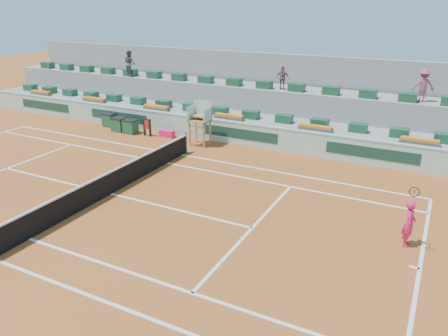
{
  "coord_description": "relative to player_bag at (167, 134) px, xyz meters",
  "views": [
    {
      "loc": [
        11.71,
        -12.57,
        7.55
      ],
      "look_at": [
        4.0,
        2.5,
        1.0
      ],
      "focal_mm": 35.0,
      "sensor_mm": 36.0,
      "label": 1
    }
  ],
  "objects": [
    {
      "name": "drink_cooler_c",
      "position": [
        -4.54,
        0.27,
        0.22
      ],
      "size": [
        0.79,
        0.69,
        0.84
      ],
      "color": "#184A2E",
      "rests_on": "ground"
    },
    {
      "name": "player_bag",
      "position": [
        0.0,
        0.0,
        0.0
      ],
      "size": [
        0.9,
        0.4,
        0.4
      ],
      "primitive_type": "cube",
      "color": "#EA1E5F",
      "rests_on": "ground"
    },
    {
      "name": "umpire_chair",
      "position": [
        2.49,
        -0.31,
        1.34
      ],
      "size": [
        1.1,
        0.9,
        2.4
      ],
      "color": "#A16C3D",
      "rests_on": "ground"
    },
    {
      "name": "seat_row_upper",
      "position": [
        2.49,
        3.89,
        2.62
      ],
      "size": [
        32.9,
        0.6,
        0.44
      ],
      "color": "#18482E",
      "rests_on": "seating_tier_upper"
    },
    {
      "name": "stadium_back_wall",
      "position": [
        2.49,
        6.09,
        2.0
      ],
      "size": [
        36.0,
        0.4,
        4.4
      ],
      "primitive_type": "cube",
      "color": "gray",
      "rests_on": "ground"
    },
    {
      "name": "seating_tier_upper",
      "position": [
        2.49,
        4.49,
        1.1
      ],
      "size": [
        36.0,
        2.4,
        2.6
      ],
      "primitive_type": "cube",
      "color": "gray",
      "rests_on": "ground"
    },
    {
      "name": "tennis_player",
      "position": [
        13.84,
        -6.53,
        0.61
      ],
      "size": [
        0.38,
        0.85,
        2.28
      ],
      "color": "#EA1E5F",
      "rests_on": "ground"
    },
    {
      "name": "spectator_mid",
      "position": [
        5.57,
        4.0,
        3.08
      ],
      "size": [
        0.8,
        0.34,
        1.35
      ],
      "primitive_type": "imported",
      "rotation": [
        0.0,
        0.0,
        3.12
      ],
      "color": "#79505F",
      "rests_on": "seating_tier_upper"
    },
    {
      "name": "advertising_hoarding",
      "position": [
        2.51,
        0.69,
        0.43
      ],
      "size": [
        36.0,
        0.34,
        1.26
      ],
      "color": "#A4CEBD",
      "rests_on": "ground"
    },
    {
      "name": "towel_rack",
      "position": [
        -1.13,
        -0.37,
        0.4
      ],
      "size": [
        0.6,
        0.1,
        1.03
      ],
      "color": "black",
      "rests_on": "ground"
    },
    {
      "name": "drink_cooler_a",
      "position": [
        -2.36,
        -0.39,
        0.22
      ],
      "size": [
        0.8,
        0.69,
        0.84
      ],
      "color": "#184A2E",
      "rests_on": "ground"
    },
    {
      "name": "ground",
      "position": [
        2.49,
        -7.81,
        -0.2
      ],
      "size": [
        90.0,
        90.0,
        0.0
      ],
      "primitive_type": "plane",
      "color": "#92481C",
      "rests_on": "ground"
    },
    {
      "name": "spectator_right",
      "position": [
        13.11,
        4.17,
        3.24
      ],
      "size": [
        1.24,
        0.97,
        1.69
      ],
      "primitive_type": "imported",
      "rotation": [
        0.0,
        0.0,
        3.49
      ],
      "color": "#954A5B",
      "rests_on": "seating_tier_upper"
    },
    {
      "name": "court_lines",
      "position": [
        2.49,
        -7.81,
        -0.19
      ],
      "size": [
        23.89,
        11.09,
        0.01
      ],
      "color": "white",
      "rests_on": "ground"
    },
    {
      "name": "seat_row_lower",
      "position": [
        2.49,
        1.99,
        1.22
      ],
      "size": [
        32.9,
        0.6,
        0.44
      ],
      "color": "#18482E",
      "rests_on": "seating_tier_lower"
    },
    {
      "name": "tennis_net",
      "position": [
        2.49,
        -7.81,
        0.33
      ],
      "size": [
        0.1,
        11.97,
        1.1
      ],
      "color": "black",
      "rests_on": "ground"
    },
    {
      "name": "flower_planters",
      "position": [
        0.99,
        1.19,
        1.13
      ],
      "size": [
        26.8,
        0.36,
        0.28
      ],
      "color": "#4C4C4C",
      "rests_on": "seating_tier_lower"
    },
    {
      "name": "drink_cooler_b",
      "position": [
        -3.3,
        -0.32,
        0.22
      ],
      "size": [
        0.82,
        0.71,
        0.84
      ],
      "color": "#184A2E",
      "rests_on": "ground"
    },
    {
      "name": "seating_tier_lower",
      "position": [
        2.49,
        2.89,
        0.4
      ],
      "size": [
        36.0,
        4.0,
        1.2
      ],
      "primitive_type": "cube",
      "color": "gray",
      "rests_on": "ground"
    },
    {
      "name": "spectator_left",
      "position": [
        -5.38,
        3.73,
        3.28
      ],
      "size": [
        1.06,
        0.96,
        1.76
      ],
      "primitive_type": "imported",
      "rotation": [
        0.0,
        0.0,
        2.72
      ],
      "color": "#4F4E5B",
      "rests_on": "seating_tier_upper"
    }
  ]
}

